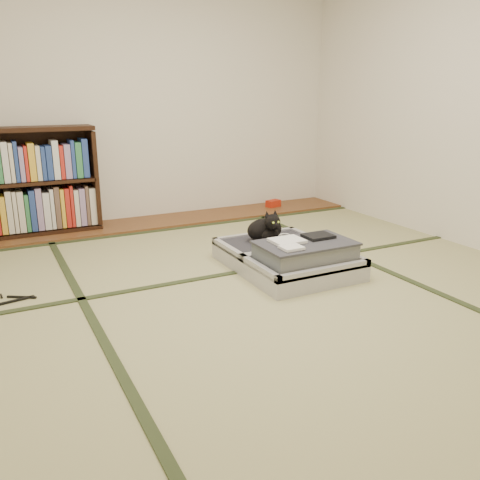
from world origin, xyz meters
name	(u,v)px	position (x,y,z in m)	size (l,w,h in m)	color
floor	(258,294)	(0.00, 0.00, 0.00)	(4.50, 4.50, 0.00)	tan
wood_strip	(157,222)	(0.00, 2.00, 0.01)	(4.00, 0.50, 0.02)	brown
red_item	(273,203)	(1.31, 2.03, 0.06)	(0.15, 0.09, 0.07)	#B7230E
room_shell	(261,43)	(0.00, 0.00, 1.46)	(4.50, 4.50, 4.50)	white
tatami_borders	(224,269)	(0.00, 0.49, 0.00)	(4.00, 4.50, 0.01)	#2D381E
bookcase	(20,185)	(-1.17, 2.07, 0.45)	(1.28, 0.29, 0.92)	black
suitcase	(289,257)	(0.40, 0.28, 0.10)	(0.72, 0.95, 0.28)	#AFAEB3
cat	(266,229)	(0.38, 0.57, 0.23)	(0.32, 0.32, 0.26)	black
cable_coil	(284,236)	(0.56, 0.61, 0.15)	(0.10, 0.10, 0.02)	white
hanger	(2,302)	(-1.43, 0.56, 0.01)	(0.38, 0.20, 0.01)	black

